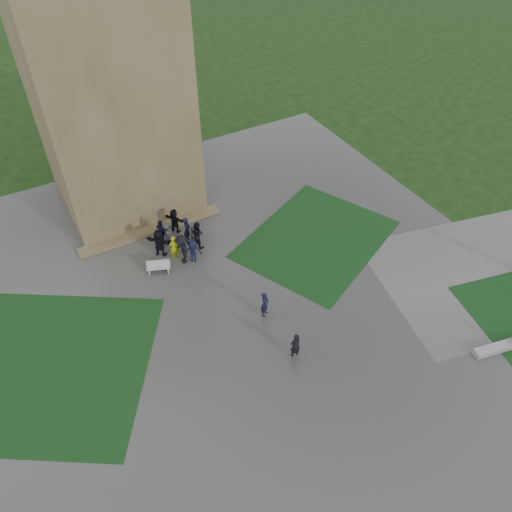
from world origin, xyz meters
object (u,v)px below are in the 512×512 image
pedestrian_mid (265,304)px  pedestrian_near (295,345)px  tower (101,63)px  bench (158,267)px

pedestrian_mid → pedestrian_near: size_ratio=1.03×
pedestrian_near → pedestrian_mid: bearing=-92.4°
tower → bench: size_ratio=13.05×
bench → pedestrian_mid: (3.65, -5.67, 0.39)m
tower → pedestrian_mid: 16.15m
tower → pedestrian_near: tower is taller
pedestrian_mid → tower: bearing=61.2°
tower → pedestrian_near: bearing=-80.6°
tower → pedestrian_mid: (2.77, -13.64, -8.20)m
tower → bench: tower is taller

